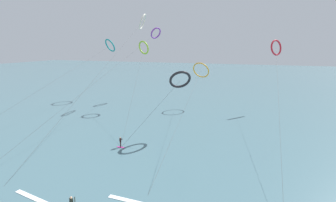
{
  "coord_description": "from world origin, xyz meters",
  "views": [
    {
      "loc": [
        9.74,
        -5.93,
        15.34
      ],
      "look_at": [
        0.0,
        22.61,
        8.27
      ],
      "focal_mm": 25.05,
      "sensor_mm": 36.0,
      "label": 1
    }
  ],
  "objects_px": {
    "kite_crimson": "(276,48)",
    "kite_teal": "(110,46)",
    "kite_ivory": "(142,22)",
    "kite_lime": "(144,48)",
    "kite_amber": "(201,70)",
    "kite_violet": "(156,33)",
    "kite_charcoal": "(180,80)",
    "surfer_magenta": "(120,143)"
  },
  "relations": [
    {
      "from": "kite_amber",
      "to": "kite_charcoal",
      "type": "bearing_deg",
      "value": 106.6
    },
    {
      "from": "kite_charcoal",
      "to": "kite_lime",
      "type": "bearing_deg",
      "value": -80.74
    },
    {
      "from": "surfer_magenta",
      "to": "kite_ivory",
      "type": "bearing_deg",
      "value": -24.54
    },
    {
      "from": "kite_ivory",
      "to": "kite_violet",
      "type": "relative_size",
      "value": 0.86
    },
    {
      "from": "kite_amber",
      "to": "kite_lime",
      "type": "height_order",
      "value": "kite_lime"
    },
    {
      "from": "kite_crimson",
      "to": "kite_teal",
      "type": "bearing_deg",
      "value": 131.87
    },
    {
      "from": "kite_ivory",
      "to": "kite_lime",
      "type": "height_order",
      "value": "kite_ivory"
    },
    {
      "from": "kite_teal",
      "to": "kite_charcoal",
      "type": "bearing_deg",
      "value": 167.22
    },
    {
      "from": "kite_lime",
      "to": "kite_teal",
      "type": "bearing_deg",
      "value": -4.66
    },
    {
      "from": "kite_ivory",
      "to": "kite_violet",
      "type": "distance_m",
      "value": 7.49
    },
    {
      "from": "surfer_magenta",
      "to": "kite_crimson",
      "type": "xyz_separation_m",
      "value": [
        23.82,
        33.65,
        14.15
      ]
    },
    {
      "from": "kite_violet",
      "to": "kite_amber",
      "type": "distance_m",
      "value": 20.11
    },
    {
      "from": "surfer_magenta",
      "to": "kite_lime",
      "type": "bearing_deg",
      "value": -26.55
    },
    {
      "from": "kite_violet",
      "to": "kite_crimson",
      "type": "bearing_deg",
      "value": 110.96
    },
    {
      "from": "kite_teal",
      "to": "kite_amber",
      "type": "relative_size",
      "value": 1.19
    },
    {
      "from": "kite_crimson",
      "to": "kite_charcoal",
      "type": "bearing_deg",
      "value": -172.65
    },
    {
      "from": "kite_teal",
      "to": "surfer_magenta",
      "type": "bearing_deg",
      "value": 151.16
    },
    {
      "from": "kite_lime",
      "to": "kite_crimson",
      "type": "bearing_deg",
      "value": -140.47
    },
    {
      "from": "kite_amber",
      "to": "kite_teal",
      "type": "bearing_deg",
      "value": 7.89
    },
    {
      "from": "kite_amber",
      "to": "kite_violet",
      "type": "bearing_deg",
      "value": -13.18
    },
    {
      "from": "kite_lime",
      "to": "kite_violet",
      "type": "bearing_deg",
      "value": -58.1
    },
    {
      "from": "kite_ivory",
      "to": "kite_lime",
      "type": "distance_m",
      "value": 9.26
    },
    {
      "from": "kite_charcoal",
      "to": "kite_crimson",
      "type": "height_order",
      "value": "kite_crimson"
    },
    {
      "from": "surfer_magenta",
      "to": "kite_crimson",
      "type": "height_order",
      "value": "kite_crimson"
    },
    {
      "from": "kite_ivory",
      "to": "kite_lime",
      "type": "bearing_deg",
      "value": 11.88
    },
    {
      "from": "kite_charcoal",
      "to": "kite_amber",
      "type": "bearing_deg",
      "value": -119.89
    },
    {
      "from": "kite_amber",
      "to": "kite_lime",
      "type": "bearing_deg",
      "value": 32.45
    },
    {
      "from": "surfer_magenta",
      "to": "kite_ivory",
      "type": "xyz_separation_m",
      "value": [
        -9.93,
        30.57,
        20.89
      ]
    },
    {
      "from": "kite_teal",
      "to": "kite_charcoal",
      "type": "distance_m",
      "value": 38.26
    },
    {
      "from": "surfer_magenta",
      "to": "kite_amber",
      "type": "distance_m",
      "value": 31.07
    },
    {
      "from": "kite_charcoal",
      "to": "surfer_magenta",
      "type": "bearing_deg",
      "value": 18.13
    },
    {
      "from": "kite_teal",
      "to": "kite_crimson",
      "type": "height_order",
      "value": "kite_teal"
    },
    {
      "from": "kite_violet",
      "to": "kite_amber",
      "type": "relative_size",
      "value": 1.32
    },
    {
      "from": "kite_ivory",
      "to": "kite_lime",
      "type": "xyz_separation_m",
      "value": [
        2.8,
        -5.7,
        -6.74
      ]
    },
    {
      "from": "kite_amber",
      "to": "kite_crimson",
      "type": "distance_m",
      "value": 18.67
    },
    {
      "from": "kite_amber",
      "to": "kite_crimson",
      "type": "xyz_separation_m",
      "value": [
        17.25,
        4.53,
        5.53
      ]
    },
    {
      "from": "kite_teal",
      "to": "kite_charcoal",
      "type": "relative_size",
      "value": 4.22
    },
    {
      "from": "surfer_magenta",
      "to": "kite_charcoal",
      "type": "height_order",
      "value": "kite_charcoal"
    },
    {
      "from": "kite_charcoal",
      "to": "kite_lime",
      "type": "height_order",
      "value": "kite_lime"
    },
    {
      "from": "kite_charcoal",
      "to": "kite_crimson",
      "type": "xyz_separation_m",
      "value": [
        16.74,
        25.39,
        5.13
      ]
    },
    {
      "from": "surfer_magenta",
      "to": "kite_crimson",
      "type": "bearing_deg",
      "value": -77.83
    },
    {
      "from": "kite_teal",
      "to": "kite_violet",
      "type": "distance_m",
      "value": 14.1
    }
  ]
}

